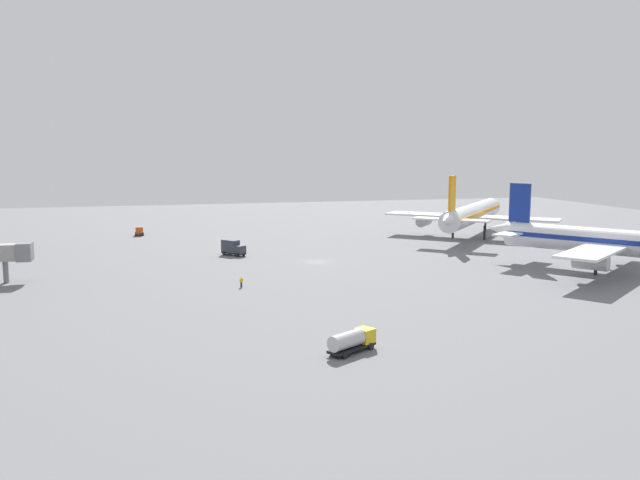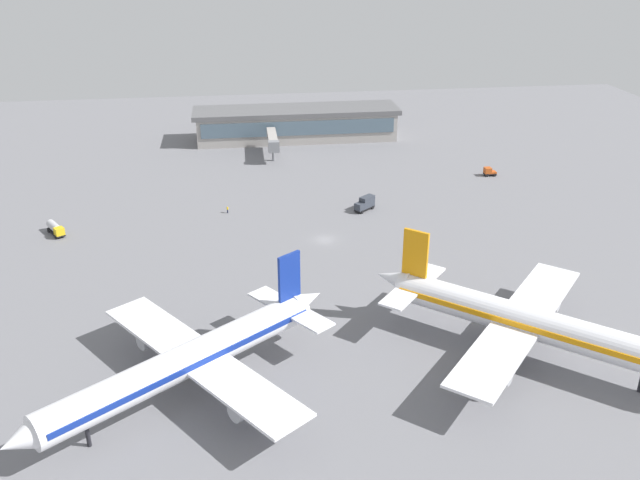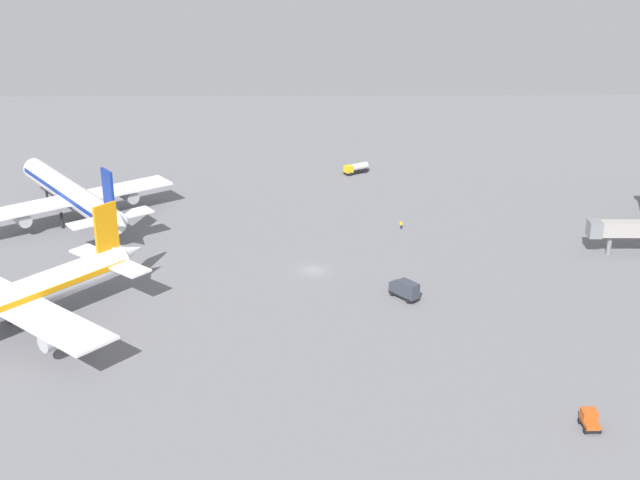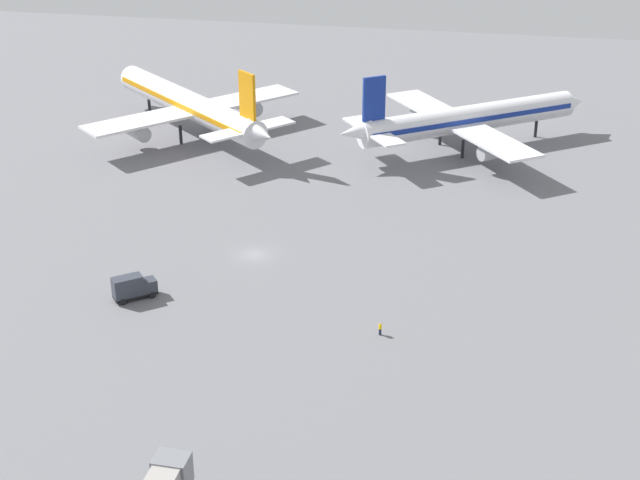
% 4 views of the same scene
% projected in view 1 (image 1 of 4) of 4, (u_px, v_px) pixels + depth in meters
% --- Properties ---
extents(ground, '(288.00, 288.00, 0.00)m').
position_uv_depth(ground, '(317.00, 262.00, 130.64)').
color(ground, slate).
extents(airplane_at_gate, '(44.34, 37.54, 15.85)m').
position_uv_depth(airplane_at_gate, '(620.00, 243.00, 116.93)').
color(airplane_at_gate, white).
rests_on(airplane_at_gate, ground).
extents(airplane_taxiing, '(44.65, 40.75, 16.59)m').
position_uv_depth(airplane_taxiing, '(472.00, 214.00, 165.77)').
color(airplane_taxiing, white).
rests_on(airplane_taxiing, ground).
extents(fuel_truck, '(4.93, 6.36, 2.50)m').
position_uv_depth(fuel_truck, '(352.00, 340.00, 72.14)').
color(fuel_truck, black).
rests_on(fuel_truck, ground).
extents(baggage_tug, '(3.25, 2.28, 2.30)m').
position_uv_depth(baggage_tug, '(139.00, 231.00, 169.68)').
color(baggage_tug, black).
rests_on(baggage_tug, ground).
extents(catering_truck, '(5.53, 5.02, 3.30)m').
position_uv_depth(catering_truck, '(233.00, 248.00, 137.97)').
color(catering_truck, black).
rests_on(catering_truck, ground).
extents(ground_crew_worker, '(0.42, 0.58, 1.67)m').
position_uv_depth(ground_crew_worker, '(241.00, 282.00, 106.28)').
color(ground_crew_worker, '#1E2338').
rests_on(ground_crew_worker, ground).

